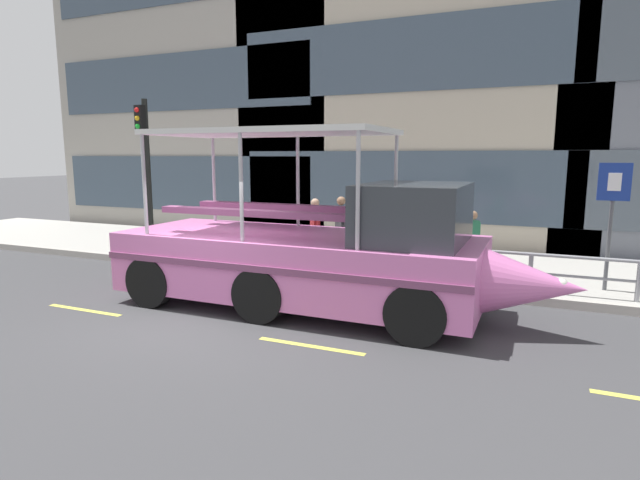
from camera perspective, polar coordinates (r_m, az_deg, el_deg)
The scene contains 11 objects.
ground_plane at distance 9.98m, azimuth -12.04°, elevation -8.08°, with size 120.00×120.00×0.00m, color #3D3D3F.
sidewalk at distance 14.73m, azimuth 0.61°, elevation -1.85°, with size 32.00×4.80×0.18m, color #A8A59E.
curb_edge at distance 12.52m, azimuth -3.81°, elevation -3.88°, with size 32.00×0.18×0.18m, color #B2ADA3.
lane_centreline at distance 9.42m, azimuth -14.66°, elevation -9.22°, with size 25.80×0.12×0.01m.
curb_guardrail at distance 12.06m, azimuth 3.82°, elevation -1.28°, with size 11.60×0.09×0.82m.
traffic_light_pole at distance 15.58m, azimuth -18.73°, elevation 8.30°, with size 0.24×0.46×4.34m.
parking_sign at distance 12.02m, azimuth 29.65°, elevation 3.42°, with size 0.60×0.12×2.63m.
duck_tour_boat at distance 9.85m, azimuth 0.01°, elevation -1.60°, with size 8.77×2.67×3.44m.
pedestrian_near_bow at distance 12.41m, azimuth 16.49°, elevation 0.36°, with size 0.33×0.33×1.52m.
pedestrian_mid_left at distance 13.56m, azimuth 2.35°, elevation 1.98°, with size 0.41×0.34×1.71m.
pedestrian_mid_right at distance 13.71m, azimuth -0.54°, elevation 1.90°, with size 0.36×0.36×1.65m.
Camera 1 is at (5.58, -7.73, 2.96)m, focal length 28.88 mm.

